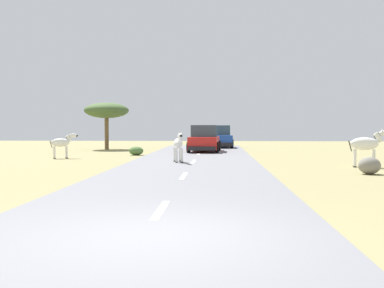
# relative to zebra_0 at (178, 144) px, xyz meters

# --- Properties ---
(ground_plane) EXTENTS (90.00, 90.00, 0.00)m
(ground_plane) POSITION_rel_zebra_0_xyz_m (0.93, -13.65, -0.90)
(ground_plane) COLOR #8E8456
(road) EXTENTS (6.00, 64.00, 0.05)m
(road) POSITION_rel_zebra_0_xyz_m (0.67, -13.65, -0.87)
(road) COLOR slate
(road) RESTS_ON ground_plane
(lane_markings) EXTENTS (0.16, 56.00, 0.01)m
(lane_markings) POSITION_rel_zebra_0_xyz_m (0.67, -14.65, -0.84)
(lane_markings) COLOR silver
(lane_markings) RESTS_ON road
(zebra_0) EXTENTS (0.61, 1.48, 1.42)m
(zebra_0) POSITION_rel_zebra_0_xyz_m (0.00, 0.00, 0.00)
(zebra_0) COLOR silver
(zebra_0) RESTS_ON road
(zebra_1) EXTENTS (1.37, 0.85, 1.38)m
(zebra_1) POSITION_rel_zebra_0_xyz_m (-6.48, 2.83, -0.07)
(zebra_1) COLOR silver
(zebra_1) RESTS_ON ground_plane
(zebra_3) EXTENTS (1.68, 0.70, 1.61)m
(zebra_3) POSITION_rel_zebra_0_xyz_m (7.98, -1.60, 0.07)
(zebra_3) COLOR silver
(zebra_3) RESTS_ON ground_plane
(car_0) EXTENTS (2.18, 4.42, 1.74)m
(car_0) POSITION_rel_zebra_0_xyz_m (0.95, 8.88, -0.05)
(car_0) COLOR red
(car_0) RESTS_ON road
(car_1) EXTENTS (2.25, 4.45, 1.74)m
(car_1) POSITION_rel_zebra_0_xyz_m (1.90, 14.91, -0.05)
(car_1) COLOR #1E479E
(car_1) RESTS_ON road
(tree_0) EXTENTS (3.28, 3.28, 3.47)m
(tree_0) POSITION_rel_zebra_0_xyz_m (-6.44, 12.24, 1.97)
(tree_0) COLOR brown
(tree_0) RESTS_ON ground_plane
(bush_1) EXTENTS (0.85, 0.77, 0.51)m
(bush_1) POSITION_rel_zebra_0_xyz_m (-3.01, 5.62, -0.64)
(bush_1) COLOR #4C7038
(bush_1) RESTS_ON ground_plane
(rock_0) EXTENTS (0.78, 0.67, 0.62)m
(rock_0) POSITION_rel_zebra_0_xyz_m (7.19, -4.27, -0.59)
(rock_0) COLOR gray
(rock_0) RESTS_ON ground_plane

